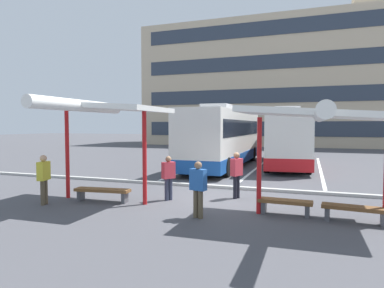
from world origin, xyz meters
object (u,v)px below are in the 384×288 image
object	(u,v)px
waiting_passenger_0	(44,176)
waiting_passenger_1	(198,186)
coach_bus_1	(286,138)
coach_bus_0	(224,138)
waiting_passenger_3	(237,172)
waiting_shelter_0	(99,109)
bench_0	(102,192)
waiting_shelter_1	(321,116)
bench_2	(354,210)
bench_1	(285,204)
waiting_passenger_2	(168,175)

from	to	relation	value
waiting_passenger_0	waiting_passenger_1	bearing A→B (deg)	1.69
coach_bus_1	waiting_passenger_1	distance (m)	13.99
coach_bus_0	waiting_passenger_3	world-z (taller)	coach_bus_0
waiting_shelter_0	bench_0	distance (m)	2.81
waiting_shelter_1	bench_2	xyz separation A→B (m)	(0.90, 0.16, -2.51)
waiting_passenger_0	bench_2	bearing A→B (deg)	6.72
coach_bus_1	bench_1	bearing A→B (deg)	-86.29
coach_bus_1	waiting_passenger_0	bearing A→B (deg)	-115.63
coach_bus_1	waiting_passenger_0	size ratio (longest dim) A/B	6.78
waiting_shelter_1	waiting_passenger_1	xyz separation A→B (m)	(-3.19, -0.79, -1.93)
waiting_shelter_1	waiting_shelter_0	bearing A→B (deg)	-179.34
waiting_shelter_1	bench_2	world-z (taller)	waiting_shelter_1
coach_bus_0	waiting_shelter_0	world-z (taller)	coach_bus_0
bench_2	bench_1	bearing A→B (deg)	174.07
waiting_shelter_1	bench_1	bearing A→B (deg)	158.81
bench_2	waiting_passenger_1	world-z (taller)	waiting_passenger_1
coach_bus_0	waiting_passenger_0	size ratio (longest dim) A/B	7.07
coach_bus_1	bench_0	size ratio (longest dim) A/B	5.64
waiting_passenger_0	waiting_passenger_2	distance (m)	4.10
waiting_shelter_0	bench_2	size ratio (longest dim) A/B	2.79
waiting_shelter_0	bench_1	bearing A→B (deg)	4.08
coach_bus_0	waiting_passenger_0	bearing A→B (deg)	-104.49
waiting_passenger_3	coach_bus_0	bearing A→B (deg)	106.83
waiting_passenger_1	waiting_shelter_0	bearing A→B (deg)	169.23
coach_bus_0	bench_0	bearing A→B (deg)	-97.91
bench_0	waiting_passenger_0	world-z (taller)	waiting_passenger_0
waiting_shelter_0	bench_1	xyz separation A→B (m)	(6.00, 0.43, -2.82)
waiting_passenger_2	bench_2	bearing A→B (deg)	-8.38
coach_bus_1	waiting_passenger_3	distance (m)	11.08
waiting_passenger_1	waiting_passenger_3	size ratio (longest dim) A/B	0.97
coach_bus_0	waiting_passenger_0	world-z (taller)	coach_bus_0
bench_1	waiting_passenger_3	distance (m)	2.58
bench_0	waiting_passenger_3	world-z (taller)	waiting_passenger_3
waiting_shelter_1	waiting_passenger_1	world-z (taller)	waiting_shelter_1
coach_bus_0	bench_2	bearing A→B (deg)	-59.84
bench_1	waiting_passenger_0	size ratio (longest dim) A/B	0.94
waiting_passenger_1	coach_bus_1	bearing A→B (deg)	84.00
coach_bus_0	waiting_passenger_1	bearing A→B (deg)	-79.41
waiting_passenger_0	waiting_passenger_3	distance (m)	6.52
waiting_passenger_2	waiting_shelter_0	bearing A→B (deg)	-151.83
bench_1	coach_bus_1	bearing A→B (deg)	93.71
bench_0	bench_2	size ratio (longest dim) A/B	1.17
coach_bus_1	bench_0	xyz separation A→B (m)	(-5.18, -13.05, -1.41)
bench_2	waiting_passenger_0	size ratio (longest dim) A/B	1.02
bench_2	waiting_passenger_3	xyz separation A→B (m)	(-3.60, 1.93, 0.61)
waiting_passenger_1	waiting_shelter_1	bearing A→B (deg)	13.86
coach_bus_1	waiting_passenger_2	distance (m)	12.52
waiting_passenger_0	waiting_passenger_3	size ratio (longest dim) A/B	1.00
bench_1	waiting_passenger_1	world-z (taller)	waiting_passenger_1
bench_0	waiting_shelter_1	size ratio (longest dim) A/B	0.41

